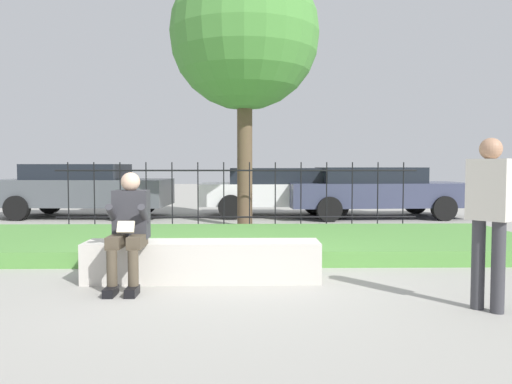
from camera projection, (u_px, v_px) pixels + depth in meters
ground_plane at (228, 281)px, 5.79m from camera, size 60.00×60.00×0.00m
stone_bench at (203, 263)px, 5.77m from camera, size 2.70×0.50×0.46m
person_seated_reader at (129, 225)px, 5.45m from camera, size 0.42×0.73×1.26m
grass_berm at (234, 242)px, 8.03m from camera, size 9.36×3.10×0.21m
iron_fence at (237, 195)px, 10.17m from camera, size 7.36×0.03×1.40m
car_parked_right at (374, 190)px, 12.75m from camera, size 4.65×2.15×1.29m
car_parked_center at (280, 190)px, 13.17m from camera, size 4.20×1.95×1.27m
car_parked_left at (83, 189)px, 12.86m from camera, size 4.39×2.15×1.37m
person_passerby at (489, 210)px, 4.55m from camera, size 0.40×0.41×1.59m
tree_behind_fence at (245, 36)px, 10.67m from camera, size 3.20×3.20×5.73m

